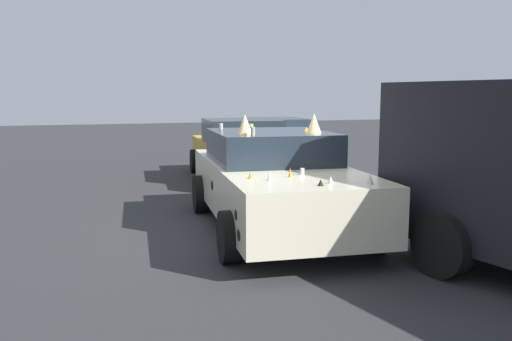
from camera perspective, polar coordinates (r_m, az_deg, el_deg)
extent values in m
plane|color=#2D2D30|center=(7.98, 2.05, -6.31)|extent=(60.00, 60.00, 0.00)
cube|color=beige|center=(7.85, 2.08, -1.86)|extent=(4.71, 2.29, 0.72)
cube|color=#1E2833|center=(8.06, 1.54, 2.61)|extent=(2.14, 1.88, 0.45)
cylinder|color=black|center=(6.94, 12.69, -6.04)|extent=(0.65, 0.28, 0.63)
cylinder|color=black|center=(6.37, -2.87, -7.12)|extent=(0.65, 0.28, 0.63)
cylinder|color=black|center=(9.50, 5.35, -2.04)|extent=(0.65, 0.28, 0.63)
cylinder|color=black|center=(9.10, -5.99, -2.51)|extent=(0.65, 0.28, 0.63)
ellipsoid|color=black|center=(7.90, 9.08, -2.27)|extent=(0.18, 0.04, 0.12)
ellipsoid|color=black|center=(8.54, 7.35, -1.96)|extent=(0.12, 0.03, 0.10)
ellipsoid|color=black|center=(7.32, 10.97, -3.87)|extent=(0.14, 0.03, 0.16)
ellipsoid|color=black|center=(8.99, -5.84, -1.43)|extent=(0.14, 0.03, 0.12)
ellipsoid|color=black|center=(6.68, 13.33, -2.52)|extent=(0.12, 0.03, 0.14)
ellipsoid|color=black|center=(7.79, -4.76, -1.60)|extent=(0.19, 0.04, 0.14)
ellipsoid|color=black|center=(5.99, -2.20, -4.78)|extent=(0.12, 0.03, 0.12)
ellipsoid|color=black|center=(9.32, 5.49, 0.78)|extent=(0.11, 0.03, 0.09)
ellipsoid|color=black|center=(5.88, -1.89, -6.97)|extent=(0.17, 0.04, 0.13)
cone|color=silver|center=(6.25, 1.47, -0.55)|extent=(0.09, 0.09, 0.12)
cone|color=silver|center=(6.11, 8.02, -1.00)|extent=(0.10, 0.10, 0.09)
cone|color=silver|center=(6.16, 12.12, -0.91)|extent=(0.10, 0.10, 0.11)
cone|color=orange|center=(6.54, 3.69, -0.20)|extent=(0.06, 0.06, 0.12)
cylinder|color=silver|center=(6.74, 4.99, -0.11)|extent=(0.06, 0.06, 0.08)
cone|color=black|center=(5.95, 6.97, -1.29)|extent=(0.10, 0.10, 0.07)
cone|color=orange|center=(6.41, -0.60, -0.47)|extent=(0.08, 0.08, 0.09)
cylinder|color=gray|center=(7.21, -0.34, 4.24)|extent=(0.08, 0.08, 0.12)
cone|color=silver|center=(8.40, -1.29, 4.75)|extent=(0.06, 0.06, 0.10)
cylinder|color=#A87A38|center=(7.37, -1.30, 4.11)|extent=(0.12, 0.12, 0.06)
cylinder|color=tan|center=(8.68, -0.53, 4.77)|extent=(0.07, 0.07, 0.08)
cone|color=#A87A38|center=(8.06, 5.42, 4.45)|extent=(0.12, 0.12, 0.07)
cylinder|color=gray|center=(8.59, -3.79, 4.77)|extent=(0.09, 0.09, 0.09)
cone|color=#D8BC7F|center=(7.66, 6.25, 5.05)|extent=(0.22, 0.22, 0.29)
cone|color=#D8BC7F|center=(7.39, -1.20, 4.98)|extent=(0.22, 0.22, 0.29)
cube|color=#1E2833|center=(6.99, 23.70, 4.15)|extent=(0.48, 1.77, 0.66)
cylinder|color=black|center=(6.22, 19.38, -7.56)|extent=(0.75, 0.38, 0.72)
cube|color=gold|center=(12.59, -1.89, 1.73)|extent=(4.12, 2.12, 0.65)
cube|color=#1E2833|center=(12.20, -1.59, 4.29)|extent=(1.97, 1.77, 0.52)
cylinder|color=black|center=(13.70, -6.56, 1.02)|extent=(0.62, 0.28, 0.60)
cylinder|color=black|center=(14.01, 0.72, 1.23)|extent=(0.62, 0.28, 0.60)
cylinder|color=black|center=(11.28, -5.12, -0.49)|extent=(0.62, 0.28, 0.60)
cylinder|color=black|center=(11.66, 3.60, -0.20)|extent=(0.62, 0.28, 0.60)
cube|color=white|center=(15.49, 2.49, 2.88)|extent=(4.54, 2.15, 0.60)
cube|color=#1E2833|center=(15.77, 2.18, 4.85)|extent=(2.07, 1.78, 0.43)
cylinder|color=black|center=(14.51, 7.35, 1.45)|extent=(0.64, 0.28, 0.63)
cylinder|color=black|center=(13.98, 0.48, 1.27)|extent=(0.64, 0.28, 0.63)
cylinder|color=black|center=(17.07, 4.14, 2.50)|extent=(0.64, 0.28, 0.63)
cylinder|color=black|center=(16.62, -1.76, 2.37)|extent=(0.64, 0.28, 0.63)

